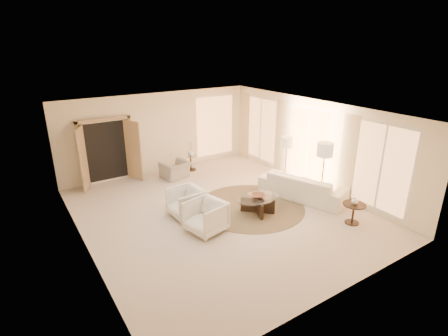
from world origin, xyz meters
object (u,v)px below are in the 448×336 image
armchair_right (206,215)px  floor_lamp_near (287,144)px  side_table (191,161)px  bowl (258,196)px  accent_chair (175,167)px  floor_lamp_far (325,153)px  side_vase (190,153)px  sofa (303,186)px  armchair_left (186,201)px  coffee_table (258,203)px  end_table (354,210)px  end_vase (355,201)px

armchair_right → floor_lamp_near: bearing=95.6°
side_table → bowl: bearing=-90.6°
accent_chair → floor_lamp_near: size_ratio=0.55×
floor_lamp_far → armchair_right: bearing=172.4°
side_vase → sofa: bearing=-66.6°
armchair_left → bowl: 1.96m
side_vase → accent_chair: bearing=-154.6°
bowl → side_vase: bearing=89.4°
coffee_table → side_table: side_table is taller
armchair_left → side_table: armchair_left is taller
floor_lamp_near → sofa: bearing=-104.5°
armchair_right → floor_lamp_far: size_ratio=0.48×
accent_chair → end_table: 5.94m
armchair_left → sofa: bearing=73.7°
armchair_left → end_table: armchair_left is taller
floor_lamp_near → floor_lamp_far: bearing=-96.3°
side_vase → floor_lamp_near: bearing=-54.8°
coffee_table → end_table: end_table is taller
floor_lamp_far → side_vase: size_ratio=8.15×
floor_lamp_far → side_vase: (-1.81, 4.55, -0.90)m
floor_lamp_near → floor_lamp_far: (-0.19, -1.72, 0.22)m
coffee_table → floor_lamp_near: size_ratio=0.92×
end_table → floor_lamp_far: bearing=83.1°
side_vase → armchair_right: bearing=-113.1°
end_table → bowl: bearing=133.2°
sofa → bowl: (-1.75, -0.04, 0.13)m
end_table → floor_lamp_near: size_ratio=0.36×
floor_lamp_far → end_vase: 1.56m
armchair_right → accent_chair: bearing=153.0°
armchair_right → end_vase: bearing=50.3°
coffee_table → end_vase: size_ratio=8.18×
side_table → bowl: size_ratio=1.55×
end_table → floor_lamp_far: floor_lamp_far is taller
side_table → end_vase: bearing=-74.1°
armchair_right → side_vase: bearing=144.0°
coffee_table → bowl: bowl is taller
armchair_right → side_table: size_ratio=1.58×
armchair_left → armchair_right: 1.01m
armchair_right → side_vase: 4.44m
end_table → floor_lamp_near: floor_lamp_near is taller
end_vase → side_table: bearing=105.9°
sofa → armchair_left: armchair_left is taller
accent_chair → floor_lamp_near: (2.80, -2.45, 0.97)m
armchair_left → coffee_table: 1.96m
armchair_right → end_vase: size_ratio=4.91×
armchair_right → side_vase: (1.74, 4.07, 0.23)m
armchair_right → end_table: bearing=50.3°
sofa → accent_chair: (-2.51, 3.56, 0.01)m
floor_lamp_far → side_table: bearing=111.7°
side_table → coffee_table: bearing=-90.6°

